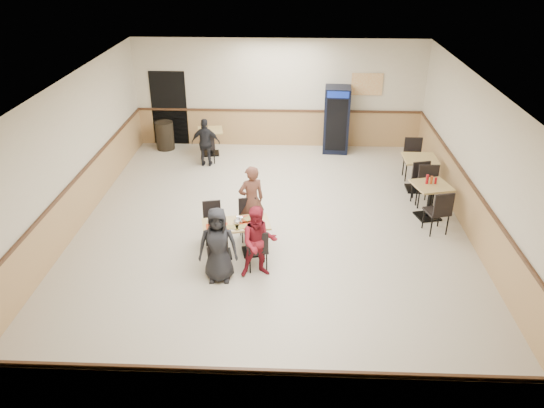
{
  "coord_description": "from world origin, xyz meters",
  "views": [
    {
      "loc": [
        0.4,
        -9.44,
        5.45
      ],
      "look_at": [
        0.04,
        -0.5,
        0.88
      ],
      "focal_mm": 35.0,
      "sensor_mm": 36.0,
      "label": 1
    }
  ],
  "objects_px": {
    "diner_woman_right": "(259,242)",
    "diner_man_opposite": "(251,200)",
    "back_table": "(211,138)",
    "side_table_near": "(430,196)",
    "lone_diner": "(206,143)",
    "trash_bin": "(165,136)",
    "main_table": "(236,234)",
    "side_table_far": "(419,169)",
    "diner_woman_left": "(218,245)",
    "pepsi_cooler": "(336,120)"
  },
  "relations": [
    {
      "from": "lone_diner",
      "to": "back_table",
      "type": "bearing_deg",
      "value": -89.1
    },
    {
      "from": "diner_woman_right",
      "to": "side_table_near",
      "type": "height_order",
      "value": "diner_woman_right"
    },
    {
      "from": "main_table",
      "to": "back_table",
      "type": "height_order",
      "value": "back_table"
    },
    {
      "from": "back_table",
      "to": "side_table_near",
      "type": "bearing_deg",
      "value": -33.77
    },
    {
      "from": "diner_woman_left",
      "to": "trash_bin",
      "type": "height_order",
      "value": "diner_woman_left"
    },
    {
      "from": "main_table",
      "to": "diner_man_opposite",
      "type": "height_order",
      "value": "diner_man_opposite"
    },
    {
      "from": "diner_woman_right",
      "to": "pepsi_cooler",
      "type": "xyz_separation_m",
      "value": [
        1.75,
        6.16,
        0.23
      ]
    },
    {
      "from": "lone_diner",
      "to": "pepsi_cooler",
      "type": "height_order",
      "value": "pepsi_cooler"
    },
    {
      "from": "diner_woman_left",
      "to": "pepsi_cooler",
      "type": "bearing_deg",
      "value": 65.41
    },
    {
      "from": "lone_diner",
      "to": "pepsi_cooler",
      "type": "xyz_separation_m",
      "value": [
        3.44,
        1.19,
        0.27
      ]
    },
    {
      "from": "diner_woman_left",
      "to": "diner_man_opposite",
      "type": "bearing_deg",
      "value": 71.15
    },
    {
      "from": "diner_man_opposite",
      "to": "trash_bin",
      "type": "xyz_separation_m",
      "value": [
        -2.8,
        4.63,
        -0.34
      ]
    },
    {
      "from": "side_table_near",
      "to": "diner_man_opposite",
      "type": "bearing_deg",
      "value": -167.68
    },
    {
      "from": "back_table",
      "to": "trash_bin",
      "type": "distance_m",
      "value": 1.39
    },
    {
      "from": "side_table_near",
      "to": "pepsi_cooler",
      "type": "bearing_deg",
      "value": 114.3
    },
    {
      "from": "lone_diner",
      "to": "side_table_near",
      "type": "bearing_deg",
      "value": 153.7
    },
    {
      "from": "back_table",
      "to": "diner_woman_left",
      "type": "bearing_deg",
      "value": -80.43
    },
    {
      "from": "lone_diner",
      "to": "side_table_far",
      "type": "height_order",
      "value": "lone_diner"
    },
    {
      "from": "side_table_far",
      "to": "trash_bin",
      "type": "distance_m",
      "value": 7.01
    },
    {
      "from": "diner_woman_right",
      "to": "diner_woman_left",
      "type": "bearing_deg",
      "value": -178.13
    },
    {
      "from": "diner_woman_left",
      "to": "side_table_far",
      "type": "distance_m",
      "value": 5.71
    },
    {
      "from": "side_table_far",
      "to": "trash_bin",
      "type": "relative_size",
      "value": 1.03
    },
    {
      "from": "diner_woman_left",
      "to": "main_table",
      "type": "bearing_deg",
      "value": 71.15
    },
    {
      "from": "main_table",
      "to": "side_table_near",
      "type": "bearing_deg",
      "value": 9.96
    },
    {
      "from": "diner_woman_right",
      "to": "main_table",
      "type": "bearing_deg",
      "value": 114.25
    },
    {
      "from": "lone_diner",
      "to": "back_table",
      "type": "height_order",
      "value": "lone_diner"
    },
    {
      "from": "diner_woman_right",
      "to": "side_table_near",
      "type": "relative_size",
      "value": 1.53
    },
    {
      "from": "main_table",
      "to": "pepsi_cooler",
      "type": "relative_size",
      "value": 0.74
    },
    {
      "from": "diner_woman_left",
      "to": "diner_woman_right",
      "type": "xyz_separation_m",
      "value": [
        0.69,
        0.15,
        -0.02
      ]
    },
    {
      "from": "main_table",
      "to": "side_table_far",
      "type": "bearing_deg",
      "value": 24.56
    },
    {
      "from": "pepsi_cooler",
      "to": "back_table",
      "type": "bearing_deg",
      "value": -169.71
    },
    {
      "from": "diner_woman_left",
      "to": "pepsi_cooler",
      "type": "distance_m",
      "value": 6.77
    },
    {
      "from": "pepsi_cooler",
      "to": "main_table",
      "type": "bearing_deg",
      "value": -108.19
    },
    {
      "from": "diner_man_opposite",
      "to": "diner_woman_left",
      "type": "bearing_deg",
      "value": 50.39
    },
    {
      "from": "back_table",
      "to": "lone_diner",
      "type": "bearing_deg",
      "value": -90.0
    },
    {
      "from": "diner_woman_right",
      "to": "diner_man_opposite",
      "type": "bearing_deg",
      "value": 88.51
    },
    {
      "from": "lone_diner",
      "to": "side_table_near",
      "type": "height_order",
      "value": "lone_diner"
    },
    {
      "from": "trash_bin",
      "to": "side_table_far",
      "type": "bearing_deg",
      "value": -20.29
    },
    {
      "from": "side_table_far",
      "to": "pepsi_cooler",
      "type": "relative_size",
      "value": 0.45
    },
    {
      "from": "side_table_near",
      "to": "side_table_far",
      "type": "distance_m",
      "value": 1.39
    },
    {
      "from": "lone_diner",
      "to": "diner_woman_right",
      "type": "bearing_deg",
      "value": 109.7
    },
    {
      "from": "side_table_near",
      "to": "pepsi_cooler",
      "type": "relative_size",
      "value": 0.48
    },
    {
      "from": "trash_bin",
      "to": "main_table",
      "type": "bearing_deg",
      "value": -64.73
    },
    {
      "from": "main_table",
      "to": "diner_woman_left",
      "type": "height_order",
      "value": "diner_woman_left"
    },
    {
      "from": "diner_man_opposite",
      "to": "pepsi_cooler",
      "type": "height_order",
      "value": "pepsi_cooler"
    },
    {
      "from": "trash_bin",
      "to": "side_table_near",
      "type": "bearing_deg",
      "value": -30.3
    },
    {
      "from": "diner_woman_left",
      "to": "side_table_near",
      "type": "relative_size",
      "value": 1.58
    },
    {
      "from": "main_table",
      "to": "diner_woman_left",
      "type": "xyz_separation_m",
      "value": [
        -0.23,
        -0.82,
        0.25
      ]
    },
    {
      "from": "diner_man_opposite",
      "to": "back_table",
      "type": "height_order",
      "value": "diner_man_opposite"
    },
    {
      "from": "lone_diner",
      "to": "trash_bin",
      "type": "xyz_separation_m",
      "value": [
        -1.35,
        1.15,
        -0.24
      ]
    }
  ]
}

